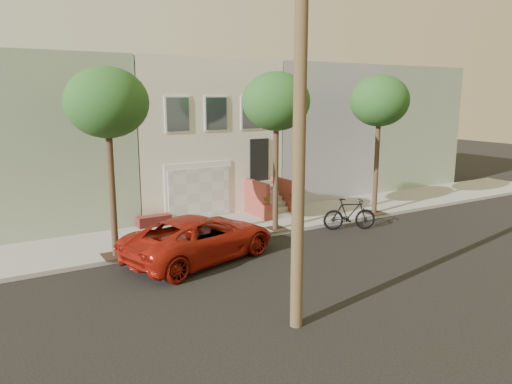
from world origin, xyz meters
TOP-DOWN VIEW (x-y plane):
  - ground at (0.00, 0.00)m, footprint 90.00×90.00m
  - sidewalk at (0.00, 5.35)m, footprint 40.00×3.70m
  - house_row at (0.00, 11.19)m, footprint 33.10×11.70m
  - tree_left at (-5.50, 3.90)m, footprint 2.70×2.57m
  - tree_mid at (1.00, 3.90)m, footprint 2.70×2.57m
  - tree_right at (6.50, 3.90)m, footprint 2.70×2.57m
  - pickup_truck at (-2.98, 2.45)m, footprint 6.02×4.00m
  - motorcycle at (3.91, 2.71)m, footprint 2.28×1.50m

SIDE VIEW (x-z plane):
  - ground at x=0.00m, z-range 0.00..0.00m
  - sidewalk at x=0.00m, z-range 0.00..0.15m
  - motorcycle at x=3.91m, z-range 0.00..1.34m
  - pickup_truck at x=-2.98m, z-range 0.00..1.54m
  - house_row at x=0.00m, z-range 0.14..7.14m
  - tree_left at x=-5.50m, z-range 2.11..8.41m
  - tree_mid at x=1.00m, z-range 2.11..8.41m
  - tree_right at x=6.50m, z-range 2.11..8.41m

